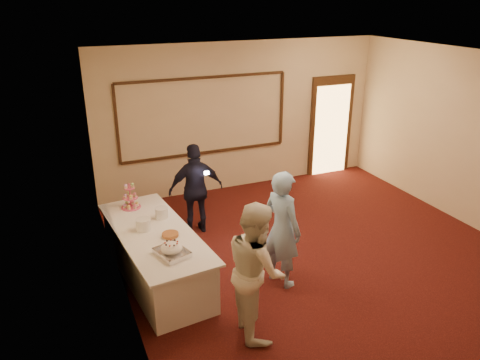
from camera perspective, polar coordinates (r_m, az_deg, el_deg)
name	(u,v)px	position (r m, az deg, el deg)	size (l,w,h in m)	color
floor	(332,266)	(7.35, 11.14, -10.23)	(7.00, 7.00, 0.00)	black
room_walls	(343,138)	(6.51, 12.43, 5.05)	(6.04, 7.04, 3.02)	beige
wall_molding	(205,116)	(9.28, -4.33, 7.77)	(3.45, 0.04, 1.55)	black
doorway	(331,126)	(10.68, 11.01, 6.43)	(1.05, 0.07, 2.20)	black
buffet_table	(156,255)	(6.83, -10.22, -8.99)	(1.22, 2.58, 0.77)	white
pavlova_tray	(172,250)	(6.02, -8.32, -8.40)	(0.44, 0.50, 0.17)	silver
cupcake_stand	(130,198)	(7.36, -13.23, -2.18)	(0.30, 0.30, 0.44)	#D34F7A
plate_stack_a	(143,224)	(6.67, -11.70, -5.32)	(0.21, 0.21, 0.17)	white
plate_stack_b	(162,213)	(6.97, -9.53, -3.96)	(0.19, 0.19, 0.16)	white
tart	(170,235)	(6.46, -8.49, -6.66)	(0.26, 0.26, 0.05)	white
man	(282,229)	(6.47, 5.17, -5.94)	(0.62, 0.40, 1.69)	#8FBCE6
woman	(256,269)	(5.58, 1.99, -10.80)	(0.82, 0.64, 1.69)	white
guest	(196,189)	(7.88, -5.40, -1.11)	(0.92, 0.38, 1.58)	black
camera_flash	(207,173)	(7.51, -4.10, 0.86)	(0.07, 0.04, 0.05)	white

